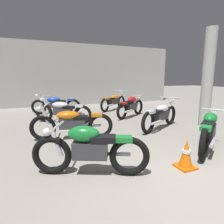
% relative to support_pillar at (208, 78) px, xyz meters
% --- Properties ---
extents(ground_plane, '(60.00, 60.00, 0.00)m').
position_rel_support_pillar_xyz_m(ground_plane, '(-3.11, -2.80, -1.60)').
color(ground_plane, gray).
extents(back_wall, '(12.75, 0.24, 3.60)m').
position_rel_support_pillar_xyz_m(back_wall, '(-3.11, 6.69, 0.20)').
color(back_wall, '#B2B2AD').
rests_on(back_wall, ground).
extents(support_pillar, '(0.36, 0.36, 3.20)m').
position_rel_support_pillar_xyz_m(support_pillar, '(0.00, 0.00, 0.00)').
color(support_pillar, '#B2B2AD').
rests_on(support_pillar, ground).
extents(motorcycle_left_row_0, '(1.84, 0.90, 0.88)m').
position_rel_support_pillar_xyz_m(motorcycle_left_row_0, '(-4.53, -1.79, -1.14)').
color(motorcycle_left_row_0, black).
rests_on(motorcycle_left_row_0, ground).
extents(motorcycle_left_row_1, '(2.14, 0.76, 0.97)m').
position_rel_support_pillar_xyz_m(motorcycle_left_row_1, '(-4.48, 0.21, -1.15)').
color(motorcycle_left_row_1, black).
rests_on(motorcycle_left_row_1, ground).
extents(motorcycle_left_row_2, '(1.87, 1.29, 0.97)m').
position_rel_support_pillar_xyz_m(motorcycle_left_row_2, '(-4.46, 2.20, -1.15)').
color(motorcycle_left_row_2, black).
rests_on(motorcycle_left_row_2, ground).
extents(motorcycle_left_row_3, '(2.13, 0.80, 0.97)m').
position_rel_support_pillar_xyz_m(motorcycle_left_row_3, '(-4.52, 4.05, -1.15)').
color(motorcycle_left_row_3, black).
rests_on(motorcycle_left_row_3, ground).
extents(motorcycle_right_row_0, '(1.69, 1.20, 0.88)m').
position_rel_support_pillar_xyz_m(motorcycle_right_row_0, '(-1.75, -1.70, -1.14)').
color(motorcycle_right_row_0, black).
rests_on(motorcycle_right_row_0, ground).
extents(motorcycle_right_row_1, '(1.99, 1.12, 0.97)m').
position_rel_support_pillar_xyz_m(motorcycle_right_row_1, '(-1.65, 0.21, -1.15)').
color(motorcycle_right_row_1, black).
rests_on(motorcycle_right_row_1, ground).
extents(motorcycle_right_row_2, '(1.74, 1.11, 0.88)m').
position_rel_support_pillar_xyz_m(motorcycle_right_row_2, '(-1.68, 2.21, -1.14)').
color(motorcycle_right_row_2, black).
rests_on(motorcycle_right_row_2, ground).
extents(motorcycle_right_row_3, '(1.85, 1.32, 0.97)m').
position_rel_support_pillar_xyz_m(motorcycle_right_row_3, '(-1.68, 4.09, -1.15)').
color(motorcycle_right_row_3, black).
rests_on(motorcycle_right_row_3, ground).
extents(traffic_cone, '(0.32, 0.32, 0.54)m').
position_rel_support_pillar_xyz_m(traffic_cone, '(-2.86, -2.20, -1.34)').
color(traffic_cone, orange).
rests_on(traffic_cone, ground).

